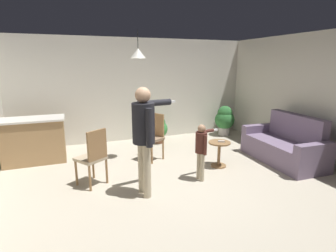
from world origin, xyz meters
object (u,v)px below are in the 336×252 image
(potted_plant_corner, at_px, (159,128))
(potted_plant_by_wall, at_px, (225,119))
(person_adult, at_px, (144,130))
(side_table_by_couch, at_px, (219,151))
(dining_chair_by_counter, at_px, (154,135))
(person_child, at_px, (202,146))
(dining_chair_near_wall, at_px, (93,155))
(couch_floral, at_px, (285,146))
(kitchen_counter, at_px, (34,140))
(spare_remote_on_table, at_px, (221,141))

(potted_plant_corner, relative_size, potted_plant_by_wall, 0.83)
(person_adult, bearing_deg, potted_plant_by_wall, 121.31)
(side_table_by_couch, distance_m, dining_chair_by_counter, 1.44)
(person_child, bearing_deg, dining_chair_near_wall, -111.71)
(couch_floral, xyz_separation_m, potted_plant_by_wall, (-0.05, 2.28, 0.14))
(kitchen_counter, bearing_deg, spare_remote_on_table, -24.80)
(couch_floral, xyz_separation_m, dining_chair_by_counter, (-2.57, 1.13, 0.21))
(potted_plant_by_wall, bearing_deg, side_table_by_couch, -124.74)
(couch_floral, relative_size, kitchen_counter, 1.45)
(couch_floral, height_order, spare_remote_on_table, couch_floral)
(side_table_by_couch, distance_m, potted_plant_corner, 2.09)
(kitchen_counter, xyz_separation_m, person_adult, (1.79, -2.21, 0.59))
(side_table_by_couch, relative_size, dining_chair_by_counter, 0.52)
(spare_remote_on_table, bearing_deg, dining_chair_by_counter, 140.02)
(person_adult, distance_m, potted_plant_by_wall, 4.17)
(couch_floral, bearing_deg, person_child, 97.92)
(side_table_by_couch, xyz_separation_m, spare_remote_on_table, (0.02, -0.04, 0.21))
(dining_chair_near_wall, height_order, potted_plant_corner, dining_chair_near_wall)
(person_child, distance_m, potted_plant_corner, 2.46)
(side_table_by_couch, distance_m, person_adult, 1.97)
(potted_plant_by_wall, xyz_separation_m, spare_remote_on_table, (-1.41, -2.10, 0.06))
(person_child, height_order, potted_plant_by_wall, person_child)
(person_child, relative_size, dining_chair_by_counter, 1.03)
(couch_floral, bearing_deg, person_adult, 99.14)
(person_adult, relative_size, dining_chair_by_counter, 1.72)
(potted_plant_corner, bearing_deg, dining_chair_near_wall, -132.63)
(couch_floral, height_order, potted_plant_by_wall, couch_floral)
(person_child, xyz_separation_m, dining_chair_by_counter, (-0.46, 1.34, -0.09))
(side_table_by_couch, height_order, dining_chair_near_wall, dining_chair_near_wall)
(potted_plant_corner, xyz_separation_m, potted_plant_by_wall, (2.03, 0.05, 0.08))
(side_table_by_couch, height_order, potted_plant_by_wall, potted_plant_by_wall)
(kitchen_counter, xyz_separation_m, dining_chair_by_counter, (2.41, -0.69, 0.07))
(person_adult, relative_size, spare_remote_on_table, 13.23)
(person_child, bearing_deg, couch_floral, 87.74)
(couch_floral, height_order, potted_plant_corner, couch_floral)
(kitchen_counter, relative_size, potted_plant_by_wall, 1.46)
(person_child, height_order, dining_chair_by_counter, person_child)
(dining_chair_by_counter, xyz_separation_m, spare_remote_on_table, (1.12, -0.94, -0.01))
(person_child, height_order, dining_chair_near_wall, person_child)
(couch_floral, relative_size, spare_remote_on_table, 14.08)
(kitchen_counter, bearing_deg, dining_chair_by_counter, -16.03)
(kitchen_counter, height_order, side_table_by_couch, kitchen_counter)
(person_adult, distance_m, dining_chair_near_wall, 1.09)
(couch_floral, xyz_separation_m, side_table_by_couch, (-1.47, 0.23, -0.00))
(potted_plant_corner, bearing_deg, potted_plant_by_wall, 1.53)
(kitchen_counter, height_order, spare_remote_on_table, kitchen_counter)
(side_table_by_couch, xyz_separation_m, potted_plant_by_wall, (1.43, 2.06, 0.15))
(side_table_by_couch, bearing_deg, person_child, -145.33)
(person_adult, relative_size, person_child, 1.67)
(couch_floral, height_order, kitchen_counter, couch_floral)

